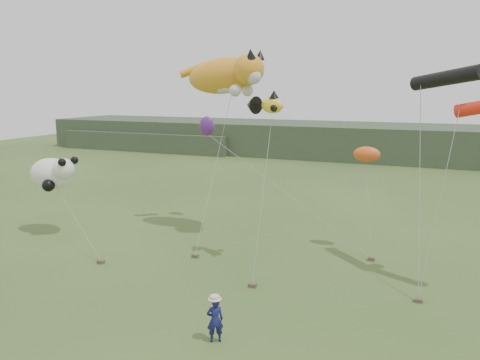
% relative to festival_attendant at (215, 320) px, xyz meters
% --- Properties ---
extents(ground, '(120.00, 120.00, 0.00)m').
position_rel_festival_attendant_xyz_m(ground, '(-0.13, 1.29, -0.77)').
color(ground, '#385123').
rests_on(ground, ground).
extents(headland, '(90.00, 13.00, 4.00)m').
position_rel_festival_attendant_xyz_m(headland, '(-3.25, 45.98, 1.15)').
color(headland, '#2D3D28').
rests_on(headland, ground).
extents(festival_attendant, '(0.67, 0.62, 1.54)m').
position_rel_festival_attendant_xyz_m(festival_attendant, '(0.00, 0.00, 0.00)').
color(festival_attendant, '#151952').
rests_on(festival_attendant, ground).
extents(sandbag_anchors, '(14.65, 5.67, 0.16)m').
position_rel_festival_attendant_xyz_m(sandbag_anchors, '(-0.59, 6.22, -0.69)').
color(sandbag_anchors, brown).
rests_on(sandbag_anchors, ground).
extents(cat_kite, '(5.83, 3.11, 2.56)m').
position_rel_festival_attendant_xyz_m(cat_kite, '(-4.39, 11.23, 8.28)').
color(cat_kite, orange).
rests_on(cat_kite, ground).
extents(fish_kite, '(2.29, 1.51, 1.11)m').
position_rel_festival_attendant_xyz_m(fish_kite, '(-1.03, 7.56, 6.80)').
color(fish_kite, yellow).
rests_on(fish_kite, ground).
extents(tube_kites, '(4.86, 3.59, 2.23)m').
position_rel_festival_attendant_xyz_m(tube_kites, '(7.49, 8.49, 7.61)').
color(tube_kites, black).
rests_on(tube_kites, ground).
extents(panda_kite, '(3.17, 2.05, 1.97)m').
position_rel_festival_attendant_xyz_m(panda_kite, '(-13.74, 7.34, 2.77)').
color(panda_kite, white).
rests_on(panda_kite, ground).
extents(misc_kites, '(11.27, 2.87, 1.98)m').
position_rel_festival_attendant_xyz_m(misc_kites, '(-1.89, 12.36, 4.75)').
color(misc_kites, '#DE521A').
rests_on(misc_kites, ground).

